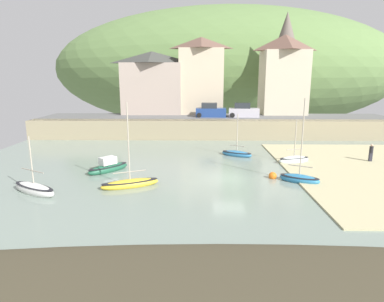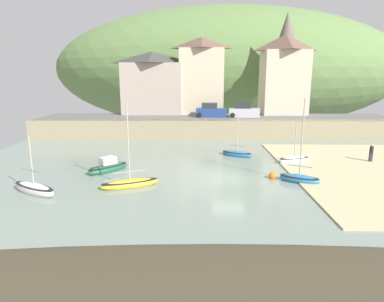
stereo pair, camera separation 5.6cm
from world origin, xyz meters
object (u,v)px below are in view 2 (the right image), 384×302
at_px(waterfront_building_centre, 201,75).
at_px(person_on_slipway, 371,152).
at_px(fishing_boat_green, 299,178).
at_px(dinghy_open_wooden, 108,167).
at_px(parked_car_near_slipway, 211,111).
at_px(parked_car_by_wall, 244,111).
at_px(church_with_spire, 285,61).
at_px(sailboat_nearest_shore, 130,183).
at_px(waterfront_building_left, 153,82).
at_px(motorboat_with_cabin, 237,154).
at_px(sailboat_white_hull, 294,160).
at_px(sailboat_blue_trim, 34,189).
at_px(waterfront_building_right, 284,74).
at_px(mooring_buoy, 273,176).

relative_size(waterfront_building_centre, person_on_slipway, 6.82).
xyz_separation_m(waterfront_building_centre, fishing_boat_green, (7.17, -26.09, -7.72)).
distance_m(dinghy_open_wooden, parked_car_near_slipway, 21.28).
bearing_deg(waterfront_building_centre, parked_car_by_wall, -37.73).
bearing_deg(church_with_spire, parked_car_by_wall, -131.22).
bearing_deg(parked_car_by_wall, waterfront_building_centre, 147.29).
bearing_deg(parked_car_near_slipway, dinghy_open_wooden, -112.78).
distance_m(sailboat_nearest_shore, parked_car_near_slipway, 24.04).
relative_size(waterfront_building_left, motorboat_with_cabin, 2.08).
height_order(church_with_spire, fishing_boat_green, church_with_spire).
height_order(fishing_boat_green, sailboat_white_hull, fishing_boat_green).
bearing_deg(person_on_slipway, waterfront_building_left, 138.69).
distance_m(sailboat_blue_trim, dinghy_open_wooden, 6.51).
relative_size(waterfront_building_left, dinghy_open_wooden, 2.52).
distance_m(motorboat_with_cabin, parked_car_near_slipway, 13.66).
distance_m(waterfront_building_centre, waterfront_building_right, 12.14).
distance_m(fishing_boat_green, sailboat_white_hull, 5.86).
height_order(waterfront_building_right, mooring_buoy, waterfront_building_right).
xyz_separation_m(dinghy_open_wooden, parked_car_near_slipway, (9.26, 18.95, 2.86)).
distance_m(motorboat_with_cabin, mooring_buoy, 7.78).
distance_m(sailboat_white_hull, dinghy_open_wooden, 16.64).
bearing_deg(parked_car_by_wall, sailboat_white_hull, -75.70).
xyz_separation_m(sailboat_blue_trim, sailboat_nearest_shore, (6.21, 1.47, -0.03)).
relative_size(fishing_boat_green, dinghy_open_wooden, 1.78).
xyz_separation_m(church_with_spire, parked_car_by_wall, (-7.45, -8.50, -7.04)).
relative_size(waterfront_building_right, church_with_spire, 0.75).
height_order(waterfront_building_centre, sailboat_white_hull, waterfront_building_centre).
relative_size(waterfront_building_centre, parked_car_by_wall, 2.61).
relative_size(parked_car_by_wall, person_on_slipway, 2.61).
distance_m(waterfront_building_centre, dinghy_open_wooden, 25.92).
relative_size(waterfront_building_right, motorboat_with_cabin, 2.61).
bearing_deg(dinghy_open_wooden, sailboat_white_hull, -38.41).
relative_size(motorboat_with_cabin, dinghy_open_wooden, 1.21).
bearing_deg(motorboat_with_cabin, sailboat_white_hull, 0.25).
bearing_deg(sailboat_nearest_shore, motorboat_with_cabin, 24.09).
xyz_separation_m(sailboat_nearest_shore, sailboat_white_hull, (13.71, 7.06, 0.02)).
height_order(waterfront_building_centre, sailboat_blue_trim, waterfront_building_centre).
bearing_deg(parked_car_by_wall, fishing_boat_green, -81.38).
distance_m(dinghy_open_wooden, parked_car_by_wall, 23.59).
xyz_separation_m(motorboat_with_cabin, parked_car_near_slipway, (-2.15, 13.16, 2.96)).
relative_size(sailboat_white_hull, parked_car_by_wall, 0.99).
xyz_separation_m(sailboat_nearest_shore, person_on_slipway, (20.84, 7.41, 0.72)).
distance_m(waterfront_building_centre, parked_car_near_slipway, 6.71).
bearing_deg(dinghy_open_wooden, church_with_spire, 3.20).
height_order(waterfront_building_left, waterfront_building_centre, waterfront_building_centre).
bearing_deg(parked_car_by_wall, mooring_buoy, -86.19).
height_order(sailboat_white_hull, mooring_buoy, sailboat_white_hull).
distance_m(sailboat_blue_trim, parked_car_by_wall, 30.06).
bearing_deg(motorboat_with_cabin, person_on_slipway, 17.85).
height_order(church_with_spire, dinghy_open_wooden, church_with_spire).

